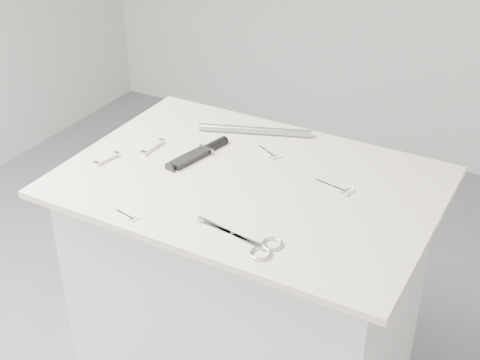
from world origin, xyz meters
The scene contains 10 objects.
plinth centered at (0.00, 0.00, 0.45)m, with size 0.90×0.60×0.90m, color silver.
display_board centered at (0.00, 0.00, 0.91)m, with size 1.00×0.70×0.02m, color beige.
large_shears centered at (0.15, -0.25, 0.92)m, with size 0.23×0.10×0.01m.
embroidery_scissors_a centered at (0.24, 0.07, 0.92)m, with size 0.11×0.05×0.00m.
embroidery_scissors_b centered at (-0.01, 0.15, 0.92)m, with size 0.09×0.06×0.00m.
tiny_scissors centered at (-0.17, -0.30, 0.92)m, with size 0.07×0.03×0.00m.
sheathed_knife centered at (-0.19, 0.06, 0.93)m, with size 0.08×0.21×0.03m.
pocket_knife_a centered at (-0.40, -0.11, 0.93)m, with size 0.03×0.09×0.01m.
pocket_knife_b centered at (-0.33, 0.01, 0.93)m, with size 0.03×0.10×0.01m.
metal_rail centered at (-0.11, 0.24, 0.93)m, with size 0.02×0.02×0.34m, color gray.
Camera 1 is at (0.73, -1.36, 1.85)m, focal length 50.00 mm.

